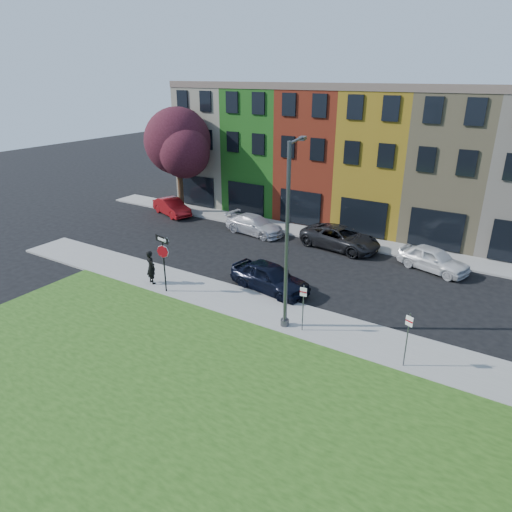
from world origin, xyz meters
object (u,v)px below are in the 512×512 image
Objects in this scene: man at (151,267)px; sedan_near at (270,277)px; stop_sign at (163,253)px; street_lamp at (288,238)px.

sedan_near is at bearing -135.45° from man.
stop_sign reaches higher than sedan_near.
stop_sign is at bearing 171.35° from street_lamp.
street_lamp reaches higher than stop_sign.
stop_sign is 5.86m from sedan_near.
street_lamp reaches higher than man.
man is (-1.37, 0.37, -1.28)m from stop_sign.
sedan_near is 5.24m from street_lamp.
stop_sign is 7.44m from street_lamp.
man reaches higher than sedan_near.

